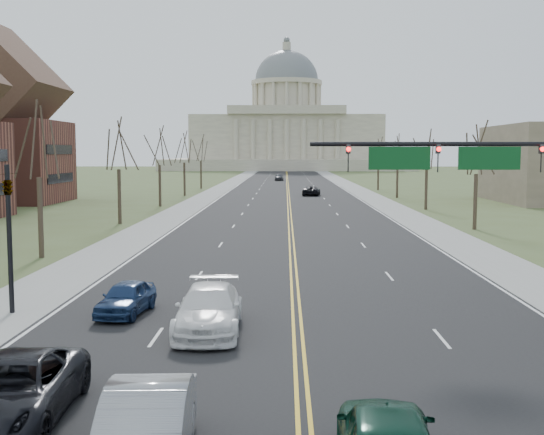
{
  "coord_description": "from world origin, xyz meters",
  "views": [
    {
      "loc": [
        -0.47,
        -13.32,
        6.48
      ],
      "look_at": [
        -1.17,
        22.96,
        3.0
      ],
      "focal_mm": 45.0,
      "sensor_mm": 36.0,
      "label": 1
    }
  ],
  "objects_px": {
    "signal_mast": "(487,171)",
    "car_sb_inner_second": "(209,309)",
    "car_far_sb": "(279,177)",
    "car_sb_outer_second": "(126,298)",
    "car_far_nb": "(312,191)",
    "signal_left": "(9,222)",
    "car_sb_outer_lead": "(12,391)",
    "car_sb_inner_lead": "(145,429)"
  },
  "relations": [
    {
      "from": "signal_mast",
      "to": "car_sb_inner_second",
      "type": "height_order",
      "value": "signal_mast"
    },
    {
      "from": "car_sb_inner_second",
      "to": "car_far_sb",
      "type": "relative_size",
      "value": 1.15
    },
    {
      "from": "signal_mast",
      "to": "car_far_sb",
      "type": "bearing_deg",
      "value": 94.12
    },
    {
      "from": "car_sb_outer_second",
      "to": "car_far_nb",
      "type": "height_order",
      "value": "car_far_nb"
    },
    {
      "from": "signal_left",
      "to": "car_sb_inner_second",
      "type": "bearing_deg",
      "value": -18.13
    },
    {
      "from": "car_far_nb",
      "to": "car_sb_outer_lead",
      "type": "bearing_deg",
      "value": 90.1
    },
    {
      "from": "car_far_nb",
      "to": "car_sb_inner_second",
      "type": "bearing_deg",
      "value": 92.1
    },
    {
      "from": "car_sb_outer_lead",
      "to": "signal_mast",
      "type": "bearing_deg",
      "value": 35.34
    },
    {
      "from": "car_sb_inner_lead",
      "to": "car_sb_outer_second",
      "type": "relative_size",
      "value": 1.27
    },
    {
      "from": "car_sb_outer_second",
      "to": "car_sb_inner_second",
      "type": "bearing_deg",
      "value": -28.63
    },
    {
      "from": "car_sb_inner_lead",
      "to": "car_sb_inner_second",
      "type": "relative_size",
      "value": 0.89
    },
    {
      "from": "car_sb_outer_second",
      "to": "car_far_sb",
      "type": "height_order",
      "value": "car_far_sb"
    },
    {
      "from": "car_sb_inner_second",
      "to": "car_far_nb",
      "type": "bearing_deg",
      "value": 83.45
    },
    {
      "from": "signal_left",
      "to": "car_far_sb",
      "type": "xyz_separation_m",
      "value": [
        9.64,
        129.24,
        -2.87
      ]
    },
    {
      "from": "signal_left",
      "to": "car_sb_outer_lead",
      "type": "relative_size",
      "value": 1.06
    },
    {
      "from": "signal_left",
      "to": "car_sb_inner_lead",
      "type": "relative_size",
      "value": 1.2
    },
    {
      "from": "signal_left",
      "to": "car_sb_inner_lead",
      "type": "distance_m",
      "value": 15.96
    },
    {
      "from": "signal_mast",
      "to": "car_sb_inner_lead",
      "type": "distance_m",
      "value": 17.89
    },
    {
      "from": "car_far_nb",
      "to": "signal_left",
      "type": "bearing_deg",
      "value": 85.75
    },
    {
      "from": "car_far_nb",
      "to": "car_far_sb",
      "type": "height_order",
      "value": "car_far_sb"
    },
    {
      "from": "car_sb_outer_second",
      "to": "car_sb_inner_lead",
      "type": "bearing_deg",
      "value": -68.42
    },
    {
      "from": "car_far_nb",
      "to": "car_sb_outer_second",
      "type": "bearing_deg",
      "value": 89.23
    },
    {
      "from": "car_sb_inner_lead",
      "to": "car_sb_inner_second",
      "type": "xyz_separation_m",
      "value": [
        0.11,
        10.7,
        -0.01
      ]
    },
    {
      "from": "car_sb_inner_lead",
      "to": "car_far_sb",
      "type": "distance_m",
      "value": 142.66
    },
    {
      "from": "car_sb_inner_second",
      "to": "car_far_nb",
      "type": "xyz_separation_m",
      "value": [
        6.7,
        78.04,
        -0.1
      ]
    },
    {
      "from": "car_sb_inner_lead",
      "to": "car_far_nb",
      "type": "height_order",
      "value": "car_sb_inner_lead"
    },
    {
      "from": "signal_mast",
      "to": "signal_left",
      "type": "xyz_separation_m",
      "value": [
        -18.95,
        0.0,
        -2.05
      ]
    },
    {
      "from": "car_sb_inner_lead",
      "to": "car_sb_outer_lead",
      "type": "distance_m",
      "value": 4.3
    },
    {
      "from": "car_sb_inner_lead",
      "to": "car_sb_inner_second",
      "type": "bearing_deg",
      "value": 86.38
    },
    {
      "from": "car_sb_inner_lead",
      "to": "car_far_sb",
      "type": "relative_size",
      "value": 1.02
    },
    {
      "from": "car_sb_inner_lead",
      "to": "car_sb_inner_second",
      "type": "height_order",
      "value": "car_sb_inner_lead"
    },
    {
      "from": "signal_mast",
      "to": "car_far_nb",
      "type": "relative_size",
      "value": 2.34
    },
    {
      "from": "car_sb_inner_lead",
      "to": "car_far_nb",
      "type": "distance_m",
      "value": 89.0
    },
    {
      "from": "car_far_nb",
      "to": "car_far_sb",
      "type": "bearing_deg",
      "value": -77.32
    },
    {
      "from": "signal_mast",
      "to": "car_far_sb",
      "type": "distance_m",
      "value": 129.67
    },
    {
      "from": "car_sb_outer_lead",
      "to": "car_sb_outer_second",
      "type": "bearing_deg",
      "value": 86.78
    },
    {
      "from": "car_sb_inner_lead",
      "to": "car_sb_outer_second",
      "type": "distance_m",
      "value": 13.72
    },
    {
      "from": "car_sb_outer_second",
      "to": "car_sb_outer_lead",
      "type": "bearing_deg",
      "value": -84.05
    },
    {
      "from": "car_far_sb",
      "to": "car_sb_inner_lead",
      "type": "bearing_deg",
      "value": -89.59
    },
    {
      "from": "car_sb_inner_second",
      "to": "car_far_sb",
      "type": "xyz_separation_m",
      "value": [
        1.35,
        131.96,
        0.02
      ]
    },
    {
      "from": "signal_mast",
      "to": "car_sb_inner_second",
      "type": "xyz_separation_m",
      "value": [
        -10.66,
        -2.71,
        -4.93
      ]
    },
    {
      "from": "car_far_sb",
      "to": "signal_mast",
      "type": "bearing_deg",
      "value": -84.88
    }
  ]
}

